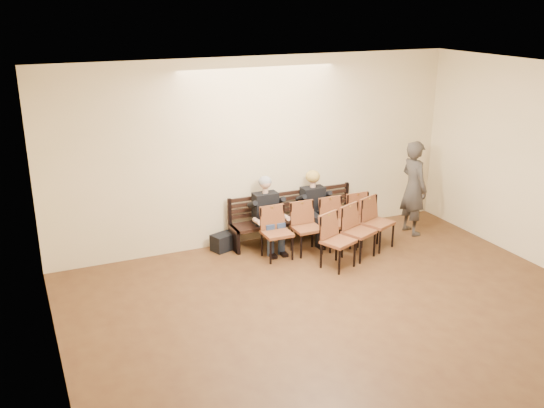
{
  "coord_description": "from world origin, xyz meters",
  "views": [
    {
      "loc": [
        -4.27,
        -5.17,
        4.46
      ],
      "look_at": [
        -0.15,
        4.05,
        1.03
      ],
      "focal_mm": 40.0,
      "sensor_mm": 36.0,
      "label": 1
    }
  ],
  "objects": [
    {
      "name": "bag",
      "position": [
        -0.83,
        4.75,
        0.16
      ],
      "size": [
        0.49,
        0.41,
        0.31
      ],
      "primitive_type": "cube",
      "rotation": [
        0.0,
        0.0,
        0.34
      ],
      "color": "black",
      "rests_on": "ground"
    },
    {
      "name": "chair_row_front",
      "position": [
        0.83,
        4.0,
        0.47
      ],
      "size": [
        2.3,
        0.52,
        0.95
      ],
      "primitive_type": "cube",
      "rotation": [
        0.0,
        0.0,
        0.0
      ],
      "color": "brown",
      "rests_on": "ground"
    },
    {
      "name": "chair_row_back",
      "position": [
        1.29,
        3.44,
        0.48
      ],
      "size": [
        1.8,
        1.16,
        0.97
      ],
      "primitive_type": "cube",
      "rotation": [
        0.0,
        0.0,
        0.4
      ],
      "color": "brown",
      "rests_on": "ground"
    },
    {
      "name": "ground",
      "position": [
        0.0,
        0.0,
        0.0
      ],
      "size": [
        10.0,
        10.0,
        0.0
      ],
      "primitive_type": "plane",
      "color": "brown",
      "rests_on": "ground"
    },
    {
      "name": "room_walls",
      "position": [
        0.0,
        0.79,
        2.54
      ],
      "size": [
        8.02,
        10.01,
        3.51
      ],
      "color": "#FBE2B4",
      "rests_on": "ground"
    },
    {
      "name": "laptop",
      "position": [
        0.02,
        4.29,
        0.56
      ],
      "size": [
        0.33,
        0.27,
        0.22
      ],
      "primitive_type": "cube",
      "rotation": [
        0.0,
        0.0,
        -0.07
      ],
      "color": "silver",
      "rests_on": "bench"
    },
    {
      "name": "seated_woman",
      "position": [
        0.97,
        4.53,
        0.64
      ],
      "size": [
        0.55,
        0.76,
        1.28
      ],
      "primitive_type": null,
      "color": "black",
      "rests_on": "ground"
    },
    {
      "name": "seated_man",
      "position": [
        -0.02,
        4.53,
        0.68
      ],
      "size": [
        0.57,
        0.78,
        1.36
      ],
      "primitive_type": null,
      "color": "black",
      "rests_on": "ground"
    },
    {
      "name": "passerby",
      "position": [
        2.9,
        4.05,
        1.08
      ],
      "size": [
        0.52,
        0.79,
        2.16
      ],
      "primitive_type": "imported",
      "rotation": [
        0.0,
        0.0,
        1.57
      ],
      "color": "#36312C",
      "rests_on": "ground"
    },
    {
      "name": "water_bottle",
      "position": [
        1.09,
        4.27,
        0.56
      ],
      "size": [
        0.08,
        0.08,
        0.21
      ],
      "primitive_type": "cylinder",
      "rotation": [
        0.0,
        0.0,
        0.25
      ],
      "color": "silver",
      "rests_on": "bench"
    },
    {
      "name": "bench",
      "position": [
        0.61,
        4.65,
        0.23
      ],
      "size": [
        2.6,
        0.9,
        0.45
      ],
      "primitive_type": "cube",
      "color": "black",
      "rests_on": "ground"
    }
  ]
}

